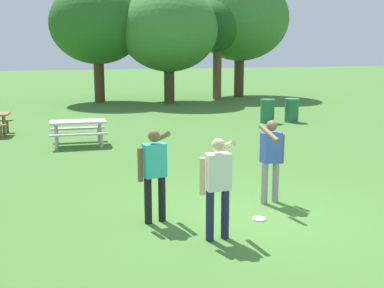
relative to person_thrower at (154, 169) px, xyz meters
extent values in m
plane|color=#447530|center=(1.93, -0.21, -0.96)|extent=(120.00, 120.00, 0.00)
cylinder|color=black|center=(-0.13, -0.03, -0.55)|extent=(0.13, 0.13, 0.82)
cylinder|color=black|center=(0.13, 0.01, -0.55)|extent=(0.13, 0.13, 0.82)
cube|color=#33B2AD|center=(0.00, -0.01, 0.15)|extent=(0.41, 0.28, 0.58)
sphere|color=brown|center=(0.00, -0.01, 0.57)|extent=(0.21, 0.21, 0.21)
cylinder|color=brown|center=(-0.25, -0.06, 0.10)|extent=(0.09, 0.09, 0.58)
cylinder|color=brown|center=(0.21, 0.30, 0.49)|extent=(0.18, 0.58, 0.28)
cylinder|color=gray|center=(2.52, 0.41, -0.55)|extent=(0.13, 0.13, 0.82)
cylinder|color=gray|center=(2.27, 0.37, -0.55)|extent=(0.13, 0.13, 0.82)
cube|color=#3856B7|center=(2.39, 0.39, 0.15)|extent=(0.41, 0.28, 0.58)
sphere|color=brown|center=(2.39, 0.39, 0.57)|extent=(0.21, 0.21, 0.21)
cylinder|color=brown|center=(2.65, 0.43, 0.10)|extent=(0.09, 0.09, 0.58)
cylinder|color=brown|center=(2.18, 0.08, 0.49)|extent=(0.18, 0.58, 0.28)
cylinder|color=#1E234C|center=(0.64, -1.07, -0.55)|extent=(0.13, 0.13, 0.82)
cylinder|color=#1E234C|center=(0.90, -1.06, -0.55)|extent=(0.13, 0.13, 0.82)
cube|color=white|center=(0.77, -1.06, 0.15)|extent=(0.39, 0.24, 0.58)
sphere|color=beige|center=(0.77, -1.06, 0.57)|extent=(0.21, 0.21, 0.21)
cylinder|color=beige|center=(0.51, -1.07, 0.10)|extent=(0.09, 0.09, 0.58)
cylinder|color=beige|center=(1.02, -0.78, 0.49)|extent=(0.12, 0.58, 0.28)
cylinder|color=white|center=(1.79, -0.44, -0.95)|extent=(0.24, 0.24, 0.03)
cube|color=beige|center=(-0.75, 7.36, -0.22)|extent=(1.73, 0.83, 0.06)
cube|color=#B6B2A8|center=(-0.78, 6.78, -0.52)|extent=(1.71, 0.33, 0.05)
cube|color=#B6B2A8|center=(-0.73, 7.94, -0.52)|extent=(1.71, 0.33, 0.05)
cylinder|color=#B6B2A8|center=(-1.42, 7.38, -0.61)|extent=(0.11, 0.11, 0.71)
cylinder|color=#B6B2A8|center=(-1.44, 6.81, -0.75)|extent=(0.09, 0.09, 0.41)
cylinder|color=#B6B2A8|center=(-1.39, 7.96, -0.75)|extent=(0.09, 0.09, 0.41)
cylinder|color=#B6B2A8|center=(-0.09, 7.33, -0.61)|extent=(0.11, 0.11, 0.71)
cylinder|color=#B6B2A8|center=(-0.12, 6.75, -0.75)|extent=(0.09, 0.09, 0.41)
cylinder|color=#B6B2A8|center=(-0.07, 7.91, -0.75)|extent=(0.09, 0.09, 0.41)
cylinder|color=olive|center=(-3.08, 9.90, -0.61)|extent=(0.11, 0.11, 0.71)
cylinder|color=olive|center=(-3.15, 9.33, -0.75)|extent=(0.09, 0.09, 0.41)
cylinder|color=olive|center=(-3.02, 10.48, -0.75)|extent=(0.09, 0.09, 0.41)
cylinder|color=#237047|center=(7.93, 9.72, -0.51)|extent=(0.56, 0.56, 0.90)
cylinder|color=#2E8657|center=(7.93, 9.72, -0.03)|extent=(0.59, 0.59, 0.06)
cylinder|color=#237047|center=(6.88, 9.79, -0.51)|extent=(0.56, 0.56, 0.90)
cylinder|color=#2E8657|center=(6.88, 9.79, -0.03)|extent=(0.59, 0.59, 0.06)
cylinder|color=#4C3823|center=(1.29, 19.32, 0.47)|extent=(0.56, 0.56, 2.85)
ellipsoid|color=#286023|center=(1.29, 19.32, 3.29)|extent=(5.09, 5.09, 4.33)
cylinder|color=#4C3823|center=(4.93, 18.00, 0.28)|extent=(0.57, 0.57, 2.48)
ellipsoid|color=#3D7A33|center=(4.93, 18.00, 2.97)|extent=(5.28, 5.28, 4.49)
cylinder|color=brown|center=(8.10, 19.07, 0.69)|extent=(0.50, 0.50, 3.31)
ellipsoid|color=#21511E|center=(8.10, 19.07, 3.31)|extent=(3.49, 3.49, 2.97)
cylinder|color=#4C3823|center=(9.84, 19.94, 0.57)|extent=(0.59, 0.59, 3.06)
ellipsoid|color=#3D7A33|center=(9.84, 19.94, 3.70)|extent=(5.82, 5.82, 4.95)
camera|label=1|loc=(-1.77, -7.93, 2.05)|focal=45.58mm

